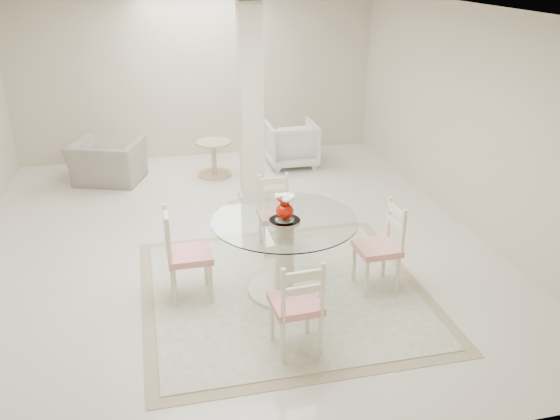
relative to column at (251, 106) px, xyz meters
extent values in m
plane|color=silver|center=(-0.50, -1.30, -1.35)|extent=(7.00, 7.00, 0.00)
cube|color=beige|center=(-0.50, 2.20, 0.00)|extent=(6.00, 0.02, 2.70)
cube|color=beige|center=(-0.50, -4.80, 0.00)|extent=(6.00, 0.02, 2.70)
cube|color=beige|center=(2.50, -1.30, 0.00)|extent=(0.02, 7.00, 2.70)
cube|color=white|center=(-0.50, -1.30, 1.35)|extent=(6.00, 7.00, 0.02)
cube|color=beige|center=(0.00, 0.00, 0.00)|extent=(0.30, 0.30, 2.70)
cube|color=tan|center=(-0.15, -2.60, -1.35)|extent=(2.90, 2.90, 0.01)
cube|color=beige|center=(-0.15, -2.60, -1.34)|extent=(2.65, 2.65, 0.01)
cylinder|color=beige|center=(-0.15, -2.60, -1.32)|extent=(0.76, 0.76, 0.06)
cylinder|color=beige|center=(-0.15, -2.60, -0.92)|extent=(0.19, 0.19, 0.78)
cylinder|color=beige|center=(-0.15, -2.60, -0.54)|extent=(0.31, 0.31, 0.03)
cylinder|color=white|center=(-0.15, -2.60, -0.52)|extent=(1.45, 1.45, 0.01)
ellipsoid|color=#AE1005|center=(-0.15, -2.60, -0.43)|extent=(0.18, 0.18, 0.17)
cylinder|color=#AE1005|center=(-0.15, -2.60, -0.33)|extent=(0.10, 0.10, 0.05)
cylinder|color=#AE1005|center=(-0.15, -2.60, -0.29)|extent=(0.15, 0.15, 0.02)
ellipsoid|color=silver|center=(-0.15, -2.60, -0.27)|extent=(0.10, 0.10, 0.05)
ellipsoid|color=silver|center=(-0.10, -2.58, -0.28)|extent=(0.10, 0.10, 0.05)
ellipsoid|color=silver|center=(-0.20, -2.57, -0.28)|extent=(0.10, 0.10, 0.05)
ellipsoid|color=silver|center=(-0.14, -2.65, -0.29)|extent=(0.10, 0.10, 0.05)
ellipsoid|color=silver|center=(-0.11, -2.63, -0.27)|extent=(0.10, 0.10, 0.05)
cylinder|color=#F4EBC9|center=(0.61, -2.56, -1.13)|extent=(0.04, 0.04, 0.44)
cylinder|color=#F4EBC9|center=(0.62, -2.90, -1.13)|extent=(0.04, 0.04, 0.44)
cylinder|color=#F4EBC9|center=(0.95, -2.55, -1.13)|extent=(0.04, 0.04, 0.44)
cylinder|color=#F4EBC9|center=(0.96, -2.89, -1.13)|extent=(0.04, 0.04, 0.44)
cube|color=red|center=(0.79, -2.72, -0.88)|extent=(0.43, 0.43, 0.07)
cube|color=#F4EBC9|center=(0.98, -2.72, -0.56)|extent=(0.05, 0.38, 0.51)
cylinder|color=beige|center=(-0.20, -1.81, -1.14)|extent=(0.04, 0.04, 0.41)
cylinder|color=beige|center=(0.13, -1.82, -1.14)|extent=(0.04, 0.04, 0.41)
cylinder|color=beige|center=(-0.19, -1.49, -1.14)|extent=(0.04, 0.04, 0.41)
cylinder|color=beige|center=(0.14, -1.50, -1.14)|extent=(0.04, 0.04, 0.41)
cube|color=red|center=(-0.03, -1.65, -0.90)|extent=(0.41, 0.41, 0.06)
cube|color=beige|center=(-0.02, -1.47, -0.60)|extent=(0.36, 0.05, 0.49)
cylinder|color=beige|center=(-0.92, -2.64, -1.12)|extent=(0.04, 0.04, 0.45)
cylinder|color=beige|center=(-0.92, -2.29, -1.12)|extent=(0.04, 0.04, 0.45)
cylinder|color=beige|center=(-1.27, -2.65, -1.12)|extent=(0.04, 0.04, 0.45)
cylinder|color=beige|center=(-1.27, -2.29, -1.12)|extent=(0.04, 0.04, 0.45)
cube|color=red|center=(-1.10, -2.47, -0.86)|extent=(0.44, 0.44, 0.07)
cube|color=beige|center=(-1.29, -2.47, -0.53)|extent=(0.05, 0.39, 0.53)
cylinder|color=#F6EACA|center=(-0.12, -3.36, -1.13)|extent=(0.04, 0.04, 0.43)
cylinder|color=#F6EACA|center=(-0.46, -3.38, -1.13)|extent=(0.04, 0.04, 0.43)
cylinder|color=#F6EACA|center=(-0.10, -3.70, -1.13)|extent=(0.04, 0.04, 0.43)
cylinder|color=#F6EACA|center=(-0.44, -3.71, -1.13)|extent=(0.04, 0.04, 0.43)
cube|color=red|center=(-0.28, -3.54, -0.89)|extent=(0.43, 0.43, 0.07)
cube|color=#F6EACA|center=(-0.27, -3.72, -0.57)|extent=(0.38, 0.06, 0.51)
imported|color=gray|center=(-2.02, 1.16, -1.02)|extent=(1.24, 1.17, 0.65)
imported|color=white|center=(0.89, 1.30, -0.98)|extent=(0.79, 0.81, 0.73)
cylinder|color=#D4B382|center=(-0.41, 1.08, -1.33)|extent=(0.52, 0.52, 0.04)
cylinder|color=#D4B382|center=(-0.41, 1.08, -1.07)|extent=(0.08, 0.08, 0.50)
cylinder|color=#D4B382|center=(-0.41, 1.08, -0.81)|extent=(0.54, 0.54, 0.03)
camera|label=1|loc=(-1.40, -7.74, 1.89)|focal=38.00mm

